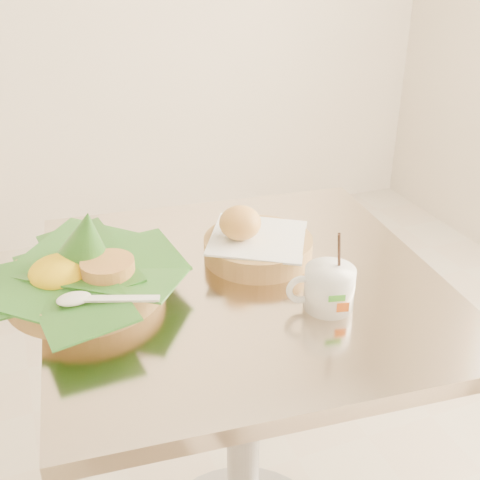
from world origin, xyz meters
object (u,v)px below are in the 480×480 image
object	(u,v)px
cafe_table	(243,374)
bread_basket	(255,243)
rice_basket	(83,272)
coffee_mug	(328,287)

from	to	relation	value
cafe_table	bread_basket	bearing A→B (deg)	53.07
rice_basket	coffee_mug	xyz separation A→B (m)	(0.37, -0.18, -0.01)
rice_basket	coffee_mug	bearing A→B (deg)	-26.49
rice_basket	bread_basket	world-z (taller)	rice_basket
cafe_table	rice_basket	distance (m)	0.39
cafe_table	rice_basket	bearing A→B (deg)	169.58
cafe_table	coffee_mug	xyz separation A→B (m)	(0.10, -0.13, 0.26)
rice_basket	bread_basket	distance (m)	0.32
rice_basket	cafe_table	bearing A→B (deg)	-10.42
rice_basket	bread_basket	bearing A→B (deg)	2.62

